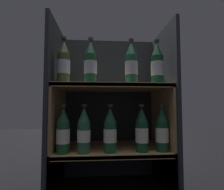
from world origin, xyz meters
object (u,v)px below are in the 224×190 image
object	(u,v)px
bottle_lower_front_1	(84,131)
bottle_lower_front_4	(162,131)
bottle_upper_front_2	(131,64)
bottle_lower_front_0	(63,132)
bottle_lower_front_3	(142,131)
bottle_upper_front_0	(64,63)
bottle_upper_front_1	(91,64)
bottle_lower_front_2	(110,131)
bottle_upper_front_3	(157,65)

from	to	relation	value
bottle_lower_front_1	bottle_lower_front_4	world-z (taller)	same
bottle_upper_front_2	bottle_lower_front_4	xyz separation A→B (m)	(0.17, 0.00, -0.36)
bottle_lower_front_0	bottle_lower_front_3	distance (m)	0.42
bottle_upper_front_0	bottle_lower_front_1	bearing A→B (deg)	0.00
bottle_upper_front_0	bottle_lower_front_4	xyz separation A→B (m)	(0.54, 0.00, -0.36)
bottle_lower_front_0	bottle_lower_front_3	world-z (taller)	same
bottle_upper_front_1	bottle_lower_front_1	xyz separation A→B (m)	(-0.03, 0.00, -0.36)
bottle_lower_front_0	bottle_lower_front_3	bearing A→B (deg)	0.00
bottle_lower_front_0	bottle_lower_front_2	size ratio (longest dim) A/B	1.00
bottle_lower_front_0	bottle_upper_front_2	bearing A→B (deg)	0.00
bottle_upper_front_2	bottle_lower_front_1	bearing A→B (deg)	180.00
bottle_upper_front_2	bottle_upper_front_0	bearing A→B (deg)	180.00
bottle_upper_front_0	bottle_lower_front_3	xyz separation A→B (m)	(0.42, 0.00, -0.37)
bottle_upper_front_2	bottle_lower_front_4	size ratio (longest dim) A/B	1.00
bottle_lower_front_2	bottle_lower_front_3	distance (m)	0.17
bottle_lower_front_1	bottle_upper_front_3	bearing A→B (deg)	0.00
bottle_upper_front_0	bottle_lower_front_2	bearing A→B (deg)	0.00
bottle_lower_front_0	bottle_lower_front_2	bearing A→B (deg)	0.00
bottle_lower_front_3	bottle_lower_front_1	bearing A→B (deg)	-180.00
bottle_lower_front_4	bottle_upper_front_3	bearing A→B (deg)	180.00
bottle_upper_front_1	bottle_lower_front_4	world-z (taller)	bottle_upper_front_1
bottle_lower_front_1	bottle_lower_front_4	distance (m)	0.42
bottle_lower_front_2	bottle_lower_front_4	distance (m)	0.29
bottle_upper_front_1	bottle_lower_front_0	distance (m)	0.39
bottle_lower_front_4	bottle_lower_front_0	bearing A→B (deg)	180.00
bottle_upper_front_1	bottle_upper_front_2	distance (m)	0.23
bottle_upper_front_3	bottle_lower_front_4	world-z (taller)	bottle_upper_front_3
bottle_lower_front_1	bottle_lower_front_0	bearing A→B (deg)	180.00
bottle_lower_front_1	bottle_lower_front_4	size ratio (longest dim) A/B	1.00
bottle_upper_front_0	bottle_lower_front_2	world-z (taller)	bottle_upper_front_0
bottle_upper_front_0	bottle_lower_front_4	distance (m)	0.65
bottle_upper_front_3	bottle_upper_front_2	bearing A→B (deg)	180.00
bottle_upper_front_3	bottle_lower_front_4	distance (m)	0.36
bottle_upper_front_1	bottle_lower_front_4	bearing A→B (deg)	0.00
bottle_upper_front_2	bottle_lower_front_2	size ratio (longest dim) A/B	1.00
bottle_upper_front_2	bottle_lower_front_1	size ratio (longest dim) A/B	1.00
bottle_lower_front_0	bottle_lower_front_1	world-z (taller)	same
bottle_upper_front_3	bottle_lower_front_3	xyz separation A→B (m)	(-0.09, 0.00, -0.36)
bottle_lower_front_1	bottle_lower_front_3	xyz separation A→B (m)	(0.31, 0.00, -0.00)
bottle_lower_front_2	bottle_lower_front_3	size ratio (longest dim) A/B	1.00
bottle_upper_front_3	bottle_lower_front_0	xyz separation A→B (m)	(-0.51, 0.00, -0.36)
bottle_upper_front_0	bottle_lower_front_2	distance (m)	0.44
bottle_lower_front_3	bottle_lower_front_2	bearing A→B (deg)	-180.00
bottle_upper_front_2	bottle_lower_front_3	size ratio (longest dim) A/B	1.00
bottle_upper_front_2	bottle_upper_front_3	bearing A→B (deg)	0.00
bottle_upper_front_1	bottle_lower_front_1	size ratio (longest dim) A/B	1.00
bottle_upper_front_2	bottle_lower_front_2	world-z (taller)	bottle_upper_front_2
bottle_upper_front_0	bottle_upper_front_3	distance (m)	0.52
bottle_lower_front_0	bottle_lower_front_1	distance (m)	0.11
bottle_lower_front_4	bottle_lower_front_2	bearing A→B (deg)	180.00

